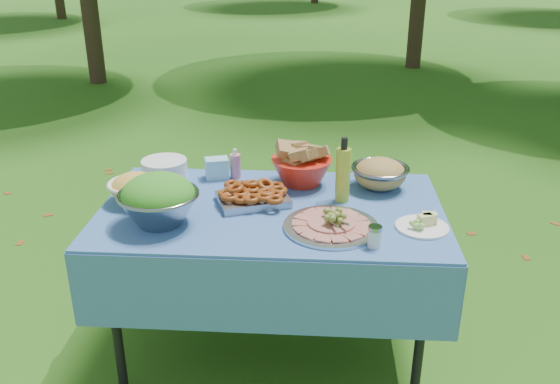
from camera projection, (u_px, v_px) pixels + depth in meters
The scene contains 14 objects.
ground at pixel (272, 351), 2.83m from camera, with size 80.00×80.00×0.00m, color #123C0B.
picnic_table at pixel (272, 284), 2.68m from camera, with size 1.46×0.86×0.76m, color #77C2E6.
salad_bowl at pixel (158, 199), 2.35m from camera, with size 0.32×0.32×0.21m, color gray, non-canonical shape.
pasta_bowl_white at pixel (135, 187), 2.57m from camera, with size 0.23×0.23×0.13m, color white, non-canonical shape.
plate_stack at pixel (165, 169), 2.83m from camera, with size 0.22×0.22×0.09m, color white.
wipes_box at pixel (217, 168), 2.82m from camera, with size 0.11×0.08×0.10m, color #9FDEF5.
sanitizer_bottle at pixel (235, 163), 2.82m from camera, with size 0.05×0.05×0.14m, color pink.
bread_bowl at pixel (302, 164), 2.74m from camera, with size 0.28×0.28×0.19m, color red, non-canonical shape.
pasta_bowl_steel at pixel (380, 173), 2.71m from camera, with size 0.26×0.26×0.14m, color gray, non-canonical shape.
fried_tray at pixel (253, 196), 2.56m from camera, with size 0.30×0.21×0.07m, color #A2A1A6.
charcuterie_platter at pixel (331, 218), 2.34m from camera, with size 0.38×0.38×0.09m, color silver.
oil_bottle at pixel (343, 170), 2.54m from camera, with size 0.06×0.06×0.29m, color #ABBE2E.
cheese_plate at pixel (423, 222), 2.34m from camera, with size 0.21×0.21×0.06m, color white.
shaker at pixel (375, 236), 2.20m from camera, with size 0.05×0.05×0.08m, color white.
Camera 1 is at (0.19, -2.29, 1.83)m, focal length 38.00 mm.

